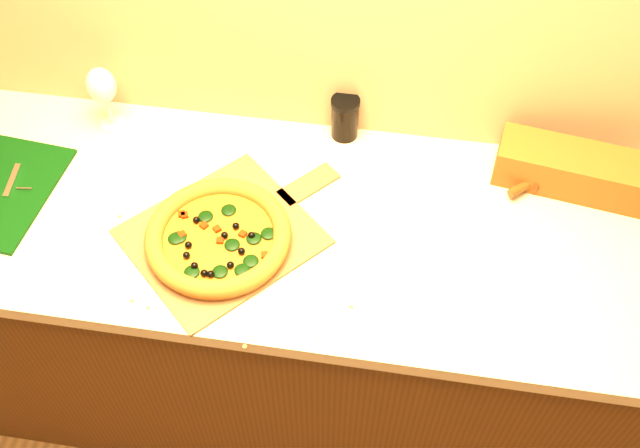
{
  "coord_description": "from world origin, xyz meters",
  "views": [
    {
      "loc": [
        0.22,
        0.4,
        2.23
      ],
      "look_at": [
        0.07,
        1.38,
        0.96
      ],
      "focal_mm": 40.0,
      "sensor_mm": 36.0,
      "label": 1
    }
  ],
  "objects_px": {
    "pizza_peel": "(227,233)",
    "dark_jar": "(345,118)",
    "pizza": "(218,237)",
    "wine_glass": "(102,87)",
    "rolling_pin": "(567,162)"
  },
  "relations": [
    {
      "from": "rolling_pin",
      "to": "dark_jar",
      "type": "relative_size",
      "value": 2.5
    },
    {
      "from": "rolling_pin",
      "to": "dark_jar",
      "type": "distance_m",
      "value": 0.57
    },
    {
      "from": "pizza_peel",
      "to": "dark_jar",
      "type": "xyz_separation_m",
      "value": [
        0.23,
        0.37,
        0.06
      ]
    },
    {
      "from": "pizza_peel",
      "to": "pizza",
      "type": "xyz_separation_m",
      "value": [
        -0.01,
        -0.03,
        0.03
      ]
    },
    {
      "from": "wine_glass",
      "to": "pizza",
      "type": "bearing_deg",
      "value": -42.47
    },
    {
      "from": "wine_glass",
      "to": "dark_jar",
      "type": "xyz_separation_m",
      "value": [
        0.61,
        0.06,
        -0.07
      ]
    },
    {
      "from": "pizza_peel",
      "to": "dark_jar",
      "type": "distance_m",
      "value": 0.43
    },
    {
      "from": "pizza",
      "to": "dark_jar",
      "type": "relative_size",
      "value": 2.81
    },
    {
      "from": "rolling_pin",
      "to": "dark_jar",
      "type": "height_order",
      "value": "dark_jar"
    },
    {
      "from": "pizza_peel",
      "to": "wine_glass",
      "type": "xyz_separation_m",
      "value": [
        -0.38,
        0.31,
        0.13
      ]
    },
    {
      "from": "pizza",
      "to": "dark_jar",
      "type": "bearing_deg",
      "value": 59.29
    },
    {
      "from": "pizza_peel",
      "to": "dark_jar",
      "type": "relative_size",
      "value": 4.49
    },
    {
      "from": "wine_glass",
      "to": "pizza_peel",
      "type": "bearing_deg",
      "value": -38.89
    },
    {
      "from": "rolling_pin",
      "to": "pizza",
      "type": "bearing_deg",
      "value": -155.63
    },
    {
      "from": "pizza_peel",
      "to": "dark_jar",
      "type": "height_order",
      "value": "dark_jar"
    }
  ]
}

